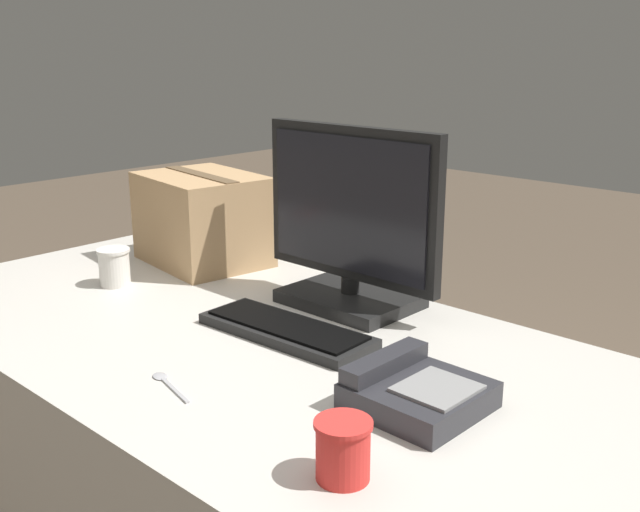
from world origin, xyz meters
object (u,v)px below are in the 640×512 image
(keyboard, at_px, (286,330))
(cardboard_box, at_px, (203,219))
(desk_phone, at_px, (415,392))
(spoon, at_px, (166,382))
(paper_cup_left, at_px, (114,267))
(paper_cup_right, at_px, (343,450))
(monitor, at_px, (350,230))

(keyboard, xyz_separation_m, cardboard_box, (-0.57, 0.23, 0.11))
(desk_phone, distance_m, spoon, 0.46)
(paper_cup_left, distance_m, spoon, 0.63)
(keyboard, bearing_deg, cardboard_box, 155.04)
(desk_phone, xyz_separation_m, paper_cup_left, (-0.97, 0.02, 0.02))
(desk_phone, height_order, paper_cup_left, paper_cup_left)
(paper_cup_left, height_order, paper_cup_right, paper_cup_left)
(paper_cup_left, bearing_deg, spoon, -24.07)
(keyboard, xyz_separation_m, desk_phone, (0.40, -0.08, 0.02))
(monitor, height_order, paper_cup_right, monitor)
(paper_cup_left, bearing_deg, cardboard_box, 90.18)
(keyboard, bearing_deg, desk_phone, -13.87)
(spoon, bearing_deg, paper_cup_left, -10.29)
(desk_phone, xyz_separation_m, cardboard_box, (-0.97, 0.31, 0.10))
(desk_phone, bearing_deg, spoon, -148.27)
(keyboard, distance_m, paper_cup_right, 0.56)
(desk_phone, height_order, spoon, desk_phone)
(spoon, height_order, cardboard_box, cardboard_box)
(paper_cup_left, height_order, spoon, paper_cup_left)
(paper_cup_right, bearing_deg, keyboard, 143.85)
(paper_cup_left, xyz_separation_m, spoon, (0.57, -0.26, -0.05))
(desk_phone, distance_m, paper_cup_left, 0.97)
(desk_phone, height_order, cardboard_box, cardboard_box)
(paper_cup_left, bearing_deg, paper_cup_right, -14.78)
(monitor, relative_size, desk_phone, 2.36)
(cardboard_box, bearing_deg, monitor, 0.77)
(monitor, xyz_separation_m, keyboard, (0.03, -0.24, -0.17))
(keyboard, bearing_deg, monitor, 94.04)
(spoon, xyz_separation_m, cardboard_box, (-0.58, 0.55, 0.12))
(cardboard_box, bearing_deg, paper_cup_left, -89.82)
(spoon, relative_size, cardboard_box, 0.38)
(paper_cup_right, bearing_deg, spoon, 178.30)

